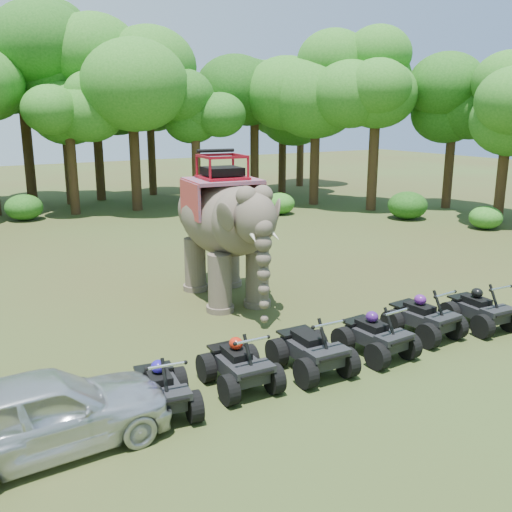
# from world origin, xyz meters

# --- Properties ---
(ground) EXTENTS (110.00, 110.00, 0.00)m
(ground) POSITION_xyz_m (0.00, 0.00, 0.00)
(ground) COLOR #47381E
(ground) RESTS_ON ground
(elephant) EXTENTS (3.00, 5.66, 4.55)m
(elephant) POSITION_xyz_m (0.29, 3.57, 2.27)
(elephant) COLOR brown
(elephant) RESTS_ON ground
(parked_car) EXTENTS (4.38, 1.87, 1.47)m
(parked_car) POSITION_xyz_m (-6.30, -2.28, 0.74)
(parked_car) COLOR silver
(parked_car) RESTS_ON ground
(atv_0) EXTENTS (1.49, 1.88, 1.27)m
(atv_0) POSITION_xyz_m (-4.10, -2.05, 0.63)
(atv_0) COLOR black
(atv_0) RESTS_ON ground
(atv_1) EXTENTS (1.38, 1.83, 1.31)m
(atv_1) POSITION_xyz_m (-2.27, -1.91, 0.66)
(atv_1) COLOR black
(atv_1) RESTS_ON ground
(atv_2) EXTENTS (1.43, 1.91, 1.38)m
(atv_2) POSITION_xyz_m (-0.52, -2.08, 0.69)
(atv_2) COLOR black
(atv_2) RESTS_ON ground
(atv_3) EXTENTS (1.38, 1.84, 1.31)m
(atv_3) POSITION_xyz_m (1.32, -2.17, 0.66)
(atv_3) COLOR black
(atv_3) RESTS_ON ground
(atv_4) EXTENTS (1.43, 1.89, 1.34)m
(atv_4) POSITION_xyz_m (3.22, -1.90, 0.67)
(atv_4) COLOR black
(atv_4) RESTS_ON ground
(atv_5) EXTENTS (1.41, 1.85, 1.31)m
(atv_5) POSITION_xyz_m (5.00, -2.24, 0.66)
(atv_5) COLOR black
(atv_5) RESTS_ON ground
(tree_0) EXTENTS (5.34, 5.34, 7.63)m
(tree_0) POSITION_xyz_m (0.00, 21.19, 3.81)
(tree_0) COLOR #195114
(tree_0) RESTS_ON ground
(tree_1) EXTENTS (6.81, 6.81, 9.73)m
(tree_1) POSITION_xyz_m (3.50, 20.73, 4.86)
(tree_1) COLOR #195114
(tree_1) RESTS_ON ground
(tree_2) EXTENTS (4.95, 4.95, 7.07)m
(tree_2) POSITION_xyz_m (6.54, 18.88, 3.54)
(tree_2) COLOR #195114
(tree_2) RESTS_ON ground
(tree_3) EXTENTS (6.04, 6.04, 8.63)m
(tree_3) POSITION_xyz_m (11.59, 20.72, 4.32)
(tree_3) COLOR #195114
(tree_3) RESTS_ON ground
(tree_4) EXTENTS (6.66, 6.66, 9.52)m
(tree_4) POSITION_xyz_m (13.79, 17.12, 4.76)
(tree_4) COLOR #195114
(tree_4) RESTS_ON ground
(tree_5) EXTENTS (6.69, 6.69, 9.55)m
(tree_5) POSITION_xyz_m (15.44, 13.66, 4.78)
(tree_5) COLOR #195114
(tree_5) RESTS_ON ground
(tree_6) EXTENTS (5.69, 5.69, 8.13)m
(tree_6) POSITION_xyz_m (19.87, 11.89, 4.06)
(tree_6) COLOR #195114
(tree_6) RESTS_ON ground
(tree_7) EXTENTS (5.36, 5.36, 7.66)m
(tree_7) POSITION_xyz_m (18.53, 7.27, 3.83)
(tree_7) COLOR #195114
(tree_7) RESTS_ON ground
(tree_34) EXTENTS (5.69, 5.69, 8.13)m
(tree_34) POSITION_xyz_m (15.01, 22.59, 4.07)
(tree_34) COLOR #195114
(tree_34) RESTS_ON ground
(tree_35) EXTENTS (7.14, 7.14, 10.19)m
(tree_35) POSITION_xyz_m (0.74, 25.12, 5.10)
(tree_35) COLOR #195114
(tree_35) RESTS_ON ground
(tree_37) EXTENTS (5.84, 5.84, 8.34)m
(tree_37) POSITION_xyz_m (18.28, 25.01, 4.17)
(tree_37) COLOR #195114
(tree_37) RESTS_ON ground
(tree_38) EXTENTS (7.66, 7.66, 10.94)m
(tree_38) POSITION_xyz_m (-1.26, 27.12, 5.47)
(tree_38) COLOR #195114
(tree_38) RESTS_ON ground
(tree_39) EXTENTS (5.32, 5.32, 7.60)m
(tree_39) POSITION_xyz_m (6.65, 26.34, 3.80)
(tree_39) COLOR #195114
(tree_39) RESTS_ON ground
(tree_44) EXTENTS (6.64, 6.64, 9.48)m
(tree_44) POSITION_xyz_m (2.83, 25.82, 4.74)
(tree_44) COLOR #195114
(tree_44) RESTS_ON ground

